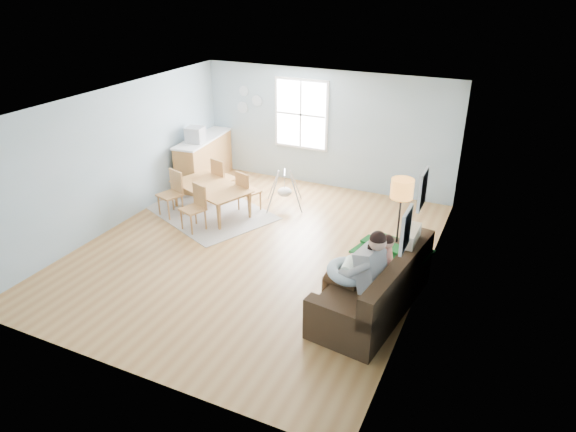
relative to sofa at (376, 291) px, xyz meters
The scene contains 22 objects.
room 3.38m from the sofa, 160.99° to the left, with size 8.40×9.40×3.90m.
window 5.50m from the sofa, 125.75° to the left, with size 1.32×0.08×1.62m.
pictures 1.59m from the sofa, 22.15° to the right, with size 0.05×1.34×0.74m.
wall_plates 6.44m from the sofa, 136.19° to the left, with size 0.67×0.02×0.66m.
sofa is the anchor object (origin of this frame).
green_throw 0.83m from the sofa, 88.75° to the left, with size 1.07×0.90×0.04m, color #145A1E.
beige_pillow 0.85m from the sofa, 60.44° to the left, with size 0.16×0.58×0.58m, color #C1B594.
father 0.60m from the sofa, 121.74° to the right, with size 1.10×0.59×1.51m.
nursing_pillow 0.62m from the sofa, 142.02° to the right, with size 0.61×0.61×0.17m, color #A5BECE.
infant 0.67m from the sofa, 146.23° to the right, with size 0.19×0.45×0.16m.
toddler 0.52m from the sofa, 103.38° to the left, with size 0.58×0.29×0.92m.
floor_lamp 1.53m from the sofa, 89.19° to the left, with size 0.35×0.35×1.74m.
storage_cube 0.82m from the sofa, 99.97° to the right, with size 0.48×0.45×0.45m.
rug 4.54m from the sofa, 155.42° to the left, with size 2.46×1.87×0.01m, color gray.
dining_table 4.53m from the sofa, 155.42° to the left, with size 1.71×0.95×0.60m, color olive.
chair_sw 5.01m from the sofa, 162.42° to the left, with size 0.54×0.54×0.95m.
chair_se 4.13m from the sofa, 163.83° to the left, with size 0.53×0.53×0.91m.
chair_nw 5.01m from the sofa, 148.53° to the left, with size 0.53×0.53×0.94m.
chair_ne 4.14m from the sofa, 146.85° to the left, with size 0.52×0.52×0.90m.
counter 6.21m from the sofa, 147.16° to the left, with size 0.75×2.00×1.10m.
monitor 6.05m from the sofa, 149.88° to the left, with size 0.42×0.41×0.35m.
baby_swing 4.02m from the sofa, 135.08° to the left, with size 1.02×1.03×0.79m.
Camera 1 is at (4.01, -7.22, 4.64)m, focal length 32.00 mm.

